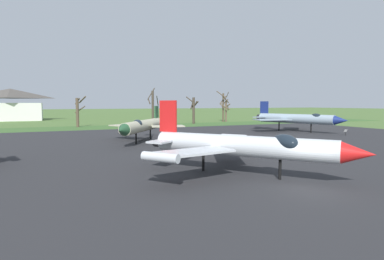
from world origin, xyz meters
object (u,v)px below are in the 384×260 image
object	(u,v)px
jet_fighter_front_left	(143,125)
jet_fighter_rear_left	(296,118)
jet_fighter_rear_center	(243,145)
info_placard_rear_left	(346,132)
visitor_building	(11,105)

from	to	relation	value
jet_fighter_front_left	jet_fighter_rear_left	xyz separation A→B (m)	(29.32, 3.18, 0.23)
jet_fighter_rear_center	jet_fighter_rear_left	world-z (taller)	jet_fighter_rear_left
jet_fighter_rear_center	info_placard_rear_left	world-z (taller)	jet_fighter_rear_center
jet_fighter_rear_left	jet_fighter_front_left	bearing A→B (deg)	-173.82
jet_fighter_rear_center	visitor_building	distance (m)	93.42
jet_fighter_rear_center	visitor_building	xyz separation A→B (m)	(-23.56, 90.37, 2.55)
jet_fighter_front_left	visitor_building	size ratio (longest dim) A/B	0.77
jet_fighter_front_left	jet_fighter_rear_center	xyz separation A→B (m)	(1.18, -22.12, -0.02)
jet_fighter_rear_left	visitor_building	bearing A→B (deg)	128.47
info_placard_rear_left	jet_fighter_front_left	bearing A→B (deg)	170.38
jet_fighter_rear_center	jet_fighter_rear_left	bearing A→B (deg)	41.96
visitor_building	jet_fighter_front_left	bearing A→B (deg)	-71.85
jet_fighter_rear_left	visitor_building	distance (m)	83.14
jet_fighter_front_left	visitor_building	bearing A→B (deg)	108.15
jet_fighter_front_left	info_placard_rear_left	bearing A→B (deg)	-9.62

